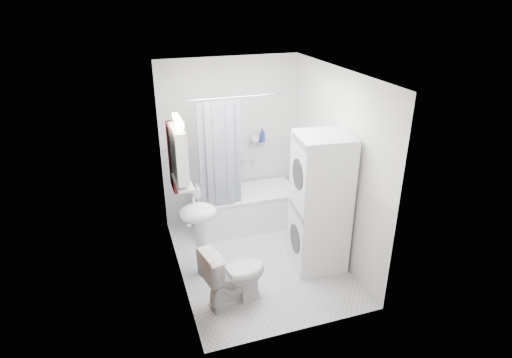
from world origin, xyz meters
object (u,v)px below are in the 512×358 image
object	(u,v)px
washer_dryer	(320,203)
sink	(199,224)
toilet	(234,274)
bathtub	(246,207)

from	to	relation	value
washer_dryer	sink	bearing A→B (deg)	176.72
sink	toilet	world-z (taller)	sink
sink	toilet	xyz separation A→B (m)	(0.25, -0.62, -0.35)
bathtub	sink	xyz separation A→B (m)	(-0.87, -0.95, 0.40)
bathtub	washer_dryer	world-z (taller)	washer_dryer
sink	toilet	bearing A→B (deg)	-68.33
sink	toilet	size ratio (longest dim) A/B	1.43
sink	washer_dryer	world-z (taller)	washer_dryer
bathtub	sink	size ratio (longest dim) A/B	1.37
bathtub	washer_dryer	distance (m)	1.44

